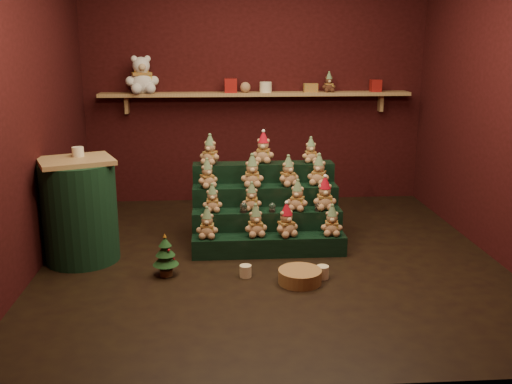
{
  "coord_description": "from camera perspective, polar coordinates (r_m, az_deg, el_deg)",
  "views": [
    {
      "loc": [
        -0.47,
        -4.8,
        1.89
      ],
      "look_at": [
        -0.11,
        0.25,
        0.55
      ],
      "focal_mm": 40.0,
      "sensor_mm": 36.0,
      "label": 1
    }
  ],
  "objects": [
    {
      "name": "teddy_11",
      "position": [
        5.55,
        6.31,
        2.22
      ],
      "size": [
        0.27,
        0.26,
        0.3
      ],
      "primitive_type": null,
      "rotation": [
        0.0,
        0.0,
        -0.39
      ],
      "color": "#A57E5B",
      "rests_on": "riser_tier_midback"
    },
    {
      "name": "mug_right",
      "position": [
        4.77,
        6.66,
        -7.97
      ],
      "size": [
        0.11,
        0.11,
        0.11
      ],
      "primitive_type": "cylinder",
      "color": "beige",
      "rests_on": "ground"
    },
    {
      "name": "right_wall",
      "position": [
        5.44,
        23.85,
        8.41
      ],
      "size": [
        0.1,
        4.0,
        2.8
      ],
      "primitive_type": "cube",
      "color": "black",
      "rests_on": "ground"
    },
    {
      "name": "snow_globe_b",
      "position": [
        5.28,
        1.63,
        -1.54
      ],
      "size": [
        0.06,
        0.06,
        0.09
      ],
      "color": "black",
      "rests_on": "riser_tier_midfront"
    },
    {
      "name": "teddy_8",
      "position": [
        5.44,
        -4.91,
        1.86
      ],
      "size": [
        0.25,
        0.24,
        0.27
      ],
      "primitive_type": null,
      "rotation": [
        0.0,
        0.0,
        0.44
      ],
      "color": "#A57E5B",
      "rests_on": "riser_tier_midback"
    },
    {
      "name": "mug_left",
      "position": [
        4.76,
        -1.06,
        -7.91
      ],
      "size": [
        0.1,
        0.1,
        0.1
      ],
      "primitive_type": "cylinder",
      "color": "beige",
      "rests_on": "ground"
    },
    {
      "name": "riser_tier_front",
      "position": [
        5.22,
        1.31,
        -5.36
      ],
      "size": [
        1.4,
        0.22,
        0.18
      ],
      "primitive_type": "cube",
      "color": "black",
      "rests_on": "ground"
    },
    {
      "name": "scarf_gift_box",
      "position": [
        6.76,
        5.49,
        10.34
      ],
      "size": [
        0.16,
        0.1,
        0.1
      ],
      "primitive_type": "cube",
      "color": "#C6591C",
      "rests_on": "back_shelf"
    },
    {
      "name": "teddy_12",
      "position": [
        5.62,
        -4.61,
        4.24
      ],
      "size": [
        0.26,
        0.25,
        0.29
      ],
      "primitive_type": null,
      "rotation": [
        0.0,
        0.0,
        -0.44
      ],
      "color": "#A57E5B",
      "rests_on": "riser_tier_back"
    },
    {
      "name": "front_wall",
      "position": [
        2.83,
        5.61,
        4.78
      ],
      "size": [
        4.0,
        0.1,
        2.8
      ],
      "primitive_type": "cube",
      "color": "black",
      "rests_on": "ground"
    },
    {
      "name": "snow_globe_c",
      "position": [
        5.34,
        6.21,
        -1.48
      ],
      "size": [
        0.06,
        0.06,
        0.08
      ],
      "color": "black",
      "rests_on": "riser_tier_midfront"
    },
    {
      "name": "table_ornament",
      "position": [
        5.2,
        -17.39,
        3.88
      ],
      "size": [
        0.1,
        0.1,
        0.08
      ],
      "primitive_type": "cylinder",
      "color": "#EEE4C4",
      "rests_on": "side_table"
    },
    {
      "name": "teddy_4",
      "position": [
        5.28,
        -4.39,
        -0.61
      ],
      "size": [
        0.19,
        0.17,
        0.26
      ],
      "primitive_type": null,
      "rotation": [
        0.0,
        0.0,
        0.02
      ],
      "color": "#A57E5B",
      "rests_on": "riser_tier_midfront"
    },
    {
      "name": "teddy_3",
      "position": [
        5.22,
        7.59,
        -2.82
      ],
      "size": [
        0.22,
        0.2,
        0.28
      ],
      "primitive_type": null,
      "rotation": [
        0.0,
        0.0,
        -0.13
      ],
      "color": "#A57E5B",
      "rests_on": "riser_tier_front"
    },
    {
      "name": "teddy_6",
      "position": [
        5.32,
        4.18,
        -0.34
      ],
      "size": [
        0.25,
        0.24,
        0.28
      ],
      "primitive_type": null,
      "rotation": [
        0.0,
        0.0,
        -0.37
      ],
      "color": "#A57E5B",
      "rests_on": "riser_tier_midfront"
    },
    {
      "name": "teddy_5",
      "position": [
        5.31,
        -0.44,
        -0.47
      ],
      "size": [
        0.2,
        0.18,
        0.26
      ],
      "primitive_type": null,
      "rotation": [
        0.0,
        0.0,
        -0.06
      ],
      "color": "#A57E5B",
      "rests_on": "riser_tier_midfront"
    },
    {
      "name": "teddy_0",
      "position": [
        5.12,
        -4.91,
        -3.09
      ],
      "size": [
        0.21,
        0.2,
        0.28
      ],
      "primitive_type": null,
      "rotation": [
        0.0,
        0.0,
        -0.09
      ],
      "color": "#A57E5B",
      "rests_on": "riser_tier_front"
    },
    {
      "name": "teddy_2",
      "position": [
        5.15,
        3.05,
        -2.82
      ],
      "size": [
        0.28,
        0.27,
        0.3
      ],
      "primitive_type": null,
      "rotation": [
        0.0,
        0.0,
        0.43
      ],
      "color": "#A57E5B",
      "rests_on": "riser_tier_front"
    },
    {
      "name": "riser_tier_back",
      "position": [
        5.76,
        0.72,
        -0.58
      ],
      "size": [
        1.4,
        0.22,
        0.72
      ],
      "primitive_type": "cube",
      "color": "black",
      "rests_on": "ground"
    },
    {
      "name": "snow_globe_a",
      "position": [
        5.26,
        -1.25,
        -1.55
      ],
      "size": [
        0.07,
        0.07,
        0.1
      ],
      "color": "black",
      "rests_on": "riser_tier_midfront"
    },
    {
      "name": "back_wall",
      "position": [
        6.88,
        -0.11,
        10.73
      ],
      "size": [
        4.0,
        0.1,
        2.8
      ],
      "primitive_type": "cube",
      "color": "black",
      "rests_on": "ground"
    },
    {
      "name": "teddy_10",
      "position": [
        5.49,
        3.24,
        2.11
      ],
      "size": [
        0.26,
        0.25,
        0.29
      ],
      "primitive_type": null,
      "rotation": [
        0.0,
        0.0,
        0.4
      ],
      "color": "#A57E5B",
      "rests_on": "riser_tier_midback"
    },
    {
      "name": "gift_tin_red_b",
      "position": [
        6.92,
        11.87,
        10.37
      ],
      "size": [
        0.12,
        0.12,
        0.14
      ],
      "primitive_type": "cube",
      "color": "maroon",
      "rests_on": "back_shelf"
    },
    {
      "name": "teddy_9",
      "position": [
        5.45,
        -0.39,
        2.13
      ],
      "size": [
        0.22,
        0.2,
        0.31
      ],
      "primitive_type": null,
      "rotation": [
        0.0,
        0.0,
        -0.01
      ],
      "color": "#A57E5B",
      "rests_on": "riser_tier_midback"
    },
    {
      "name": "riser_tier_midback",
      "position": [
        5.58,
        0.91,
        -2.07
      ],
      "size": [
        1.4,
        0.22,
        0.54
      ],
      "primitive_type": "cube",
      "color": "black",
      "rests_on": "ground"
    },
    {
      "name": "riser_tier_midfront",
      "position": [
        5.4,
        1.1,
        -3.66
      ],
      "size": [
        1.4,
        0.22,
        0.36
      ],
      "primitive_type": "cube",
      "color": "black",
      "rests_on": "ground"
    },
    {
      "name": "white_bear",
      "position": [
        6.7,
        -11.4,
        11.9
      ],
      "size": [
        0.45,
        0.42,
        0.53
      ],
      "primitive_type": null,
      "rotation": [
        0.0,
        0.0,
        0.24
      ],
      "color": "silver",
      "rests_on": "back_shelf"
    },
    {
      "name": "shelf_plush_ball",
      "position": [
        6.68,
        -1.08,
        10.43
      ],
      "size": [
        0.12,
        0.12,
        0.12
      ],
      "primitive_type": "sphere",
      "color": "#A57E5B",
      "rests_on": "back_shelf"
    },
    {
      "name": "teddy_7",
      "position": [
        5.37,
        6.89,
        -0.16
      ],
      "size": [
        0.22,
        0.2,
        0.31
      ],
      "primitive_type": null,
      "rotation": [
        0.0,
        0.0,
        0.0
      ],
      "color": "#A57E5B",
      "rests_on": "riser_tier_midfront"
    },
    {
      "name": "teddy_14",
      "position": [
        5.72,
        5.5,
        4.2
      ],
      "size": [
        0.18,
        0.17,
        0.25
      ],
      "primitive_type": null,
      "rotation": [
        0.0,
        0.0,
        0.05
      ],
      "color": "#A57E5B",
      "rests_on": "riser_tier_back"
    },
    {
      "name": "teddy_13",
      "position": [
        5.67,
        0.74,
        4.47
      ],
      "size": [
        0.25,
        0.23,
        0.3
      ],
      "primitive_type": null,
      "rotation": [
        0.0,
        0.0,
        -0.19
      ],
      "color": "#A57E5B",
      "rests_on": "riser_tier_back"
    },
    {
      "name": "back_shelf",
      "position": [
        6.71,
        -0.0,
        9.72
      ],
      "size": [
        3.6,
        0.26,
        0.24
      ],
      "color": "tan",
      "rests_on": "ground"
    },
    {
      "name": "wicker_basket",
      "position": [
        4.66,
        4.41,
        -8.4
      ],
      "size": [
        0.42,
        0.42,
        0.11
      ],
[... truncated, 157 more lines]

